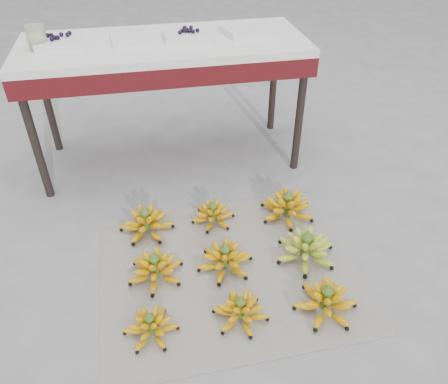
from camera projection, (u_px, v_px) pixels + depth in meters
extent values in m
plane|color=slate|center=(219.00, 262.00, 2.21)|extent=(60.00, 60.00, 0.00)
cube|color=silver|center=(229.00, 269.00, 2.17)|extent=(1.26, 1.07, 0.01)
ellipsoid|color=#DCA301|center=(151.00, 328.00, 1.85)|extent=(0.28, 0.28, 0.07)
ellipsoid|color=#DCA301|center=(150.00, 324.00, 1.83)|extent=(0.20, 0.20, 0.05)
ellipsoid|color=#DCA301|center=(150.00, 320.00, 1.82)|extent=(0.13, 0.13, 0.04)
cylinder|color=#405E1E|center=(150.00, 324.00, 1.83)|extent=(0.04, 0.04, 0.09)
cone|color=#405E1E|center=(149.00, 315.00, 1.80)|extent=(0.04, 0.04, 0.03)
ellipsoid|color=#DCA301|center=(240.00, 313.00, 1.91)|extent=(0.32, 0.32, 0.07)
ellipsoid|color=#DCA301|center=(240.00, 308.00, 1.89)|extent=(0.23, 0.23, 0.05)
ellipsoid|color=#DCA301|center=(241.00, 304.00, 1.88)|extent=(0.15, 0.15, 0.05)
cylinder|color=#405E1E|center=(240.00, 308.00, 1.89)|extent=(0.04, 0.04, 0.10)
cone|color=#405E1E|center=(241.00, 299.00, 1.86)|extent=(0.05, 0.05, 0.04)
ellipsoid|color=#DCA301|center=(325.00, 304.00, 1.95)|extent=(0.34, 0.34, 0.08)
ellipsoid|color=#DCA301|center=(326.00, 298.00, 1.92)|extent=(0.24, 0.24, 0.06)
ellipsoid|color=#DCA301|center=(327.00, 293.00, 1.90)|extent=(0.16, 0.16, 0.05)
cylinder|color=#405E1E|center=(326.00, 298.00, 1.92)|extent=(0.05, 0.05, 0.11)
cone|color=#405E1E|center=(329.00, 287.00, 1.88)|extent=(0.05, 0.05, 0.04)
ellipsoid|color=#DCA301|center=(156.00, 271.00, 2.10)|extent=(0.30, 0.30, 0.08)
ellipsoid|color=#DCA301|center=(155.00, 266.00, 2.08)|extent=(0.21, 0.21, 0.06)
ellipsoid|color=#DCA301|center=(154.00, 261.00, 2.06)|extent=(0.14, 0.14, 0.05)
cylinder|color=#405E1E|center=(155.00, 266.00, 2.08)|extent=(0.04, 0.04, 0.11)
cone|color=#405E1E|center=(154.00, 255.00, 2.04)|extent=(0.05, 0.05, 0.04)
ellipsoid|color=#DCA301|center=(225.00, 261.00, 2.16)|extent=(0.33, 0.33, 0.08)
ellipsoid|color=#DCA301|center=(225.00, 256.00, 2.13)|extent=(0.23, 0.23, 0.06)
ellipsoid|color=#DCA301|center=(225.00, 251.00, 2.11)|extent=(0.15, 0.15, 0.05)
cylinder|color=#405E1E|center=(225.00, 256.00, 2.13)|extent=(0.04, 0.04, 0.11)
cone|color=#405E1E|center=(225.00, 246.00, 2.09)|extent=(0.05, 0.05, 0.04)
ellipsoid|color=#85B228|center=(305.00, 251.00, 2.20)|extent=(0.37, 0.37, 0.09)
ellipsoid|color=#85B228|center=(306.00, 245.00, 2.18)|extent=(0.26, 0.26, 0.07)
ellipsoid|color=#85B228|center=(307.00, 240.00, 2.16)|extent=(0.17, 0.17, 0.06)
cylinder|color=#405E1E|center=(306.00, 245.00, 2.18)|extent=(0.05, 0.05, 0.12)
cone|color=#405E1E|center=(308.00, 234.00, 2.13)|extent=(0.06, 0.06, 0.05)
ellipsoid|color=#DCA301|center=(147.00, 225.00, 2.37)|extent=(0.35, 0.35, 0.08)
ellipsoid|color=#DCA301|center=(146.00, 220.00, 2.35)|extent=(0.25, 0.25, 0.06)
ellipsoid|color=#DCA301|center=(145.00, 215.00, 2.33)|extent=(0.16, 0.16, 0.05)
cylinder|color=#405E1E|center=(146.00, 220.00, 2.35)|extent=(0.05, 0.05, 0.12)
cone|color=#405E1E|center=(145.00, 209.00, 2.30)|extent=(0.05, 0.05, 0.04)
ellipsoid|color=#DCA301|center=(213.00, 216.00, 2.44)|extent=(0.26, 0.26, 0.07)
ellipsoid|color=#DCA301|center=(213.00, 212.00, 2.42)|extent=(0.19, 0.19, 0.05)
ellipsoid|color=#DCA301|center=(213.00, 208.00, 2.40)|extent=(0.12, 0.12, 0.04)
cylinder|color=#405E1E|center=(213.00, 212.00, 2.42)|extent=(0.04, 0.04, 0.10)
cone|color=#405E1E|center=(213.00, 203.00, 2.38)|extent=(0.05, 0.05, 0.04)
ellipsoid|color=#DCA301|center=(287.00, 210.00, 2.47)|extent=(0.35, 0.35, 0.09)
ellipsoid|color=#DCA301|center=(287.00, 204.00, 2.45)|extent=(0.25, 0.25, 0.07)
ellipsoid|color=#DCA301|center=(288.00, 199.00, 2.43)|extent=(0.16, 0.16, 0.06)
cylinder|color=#405E1E|center=(287.00, 204.00, 2.45)|extent=(0.05, 0.05, 0.12)
cone|color=#405E1E|center=(289.00, 193.00, 2.40)|extent=(0.06, 0.06, 0.05)
cylinder|color=black|center=(35.00, 141.00, 2.44)|extent=(0.05, 0.05, 0.76)
cylinder|color=black|center=(299.00, 116.00, 2.68)|extent=(0.05, 0.05, 0.76)
cylinder|color=black|center=(47.00, 99.00, 2.87)|extent=(0.05, 0.05, 0.76)
cylinder|color=black|center=(274.00, 81.00, 3.12)|extent=(0.05, 0.05, 0.76)
cube|color=#510F15|center=(165.00, 58.00, 2.59)|extent=(1.67, 0.67, 0.11)
cube|color=silver|center=(164.00, 44.00, 2.54)|extent=(1.67, 0.67, 0.04)
cube|color=silver|center=(58.00, 42.00, 2.45)|extent=(0.28, 0.21, 0.04)
sphere|color=black|center=(61.00, 34.00, 2.45)|extent=(0.02, 0.02, 0.02)
sphere|color=black|center=(51.00, 35.00, 2.44)|extent=(0.02, 0.02, 0.02)
sphere|color=black|center=(48.00, 35.00, 2.43)|extent=(0.02, 0.02, 0.02)
sphere|color=black|center=(69.00, 33.00, 2.47)|extent=(0.02, 0.02, 0.02)
sphere|color=black|center=(52.00, 39.00, 2.38)|extent=(0.02, 0.02, 0.02)
sphere|color=black|center=(67.00, 35.00, 2.44)|extent=(0.02, 0.02, 0.02)
sphere|color=black|center=(58.00, 37.00, 2.40)|extent=(0.02, 0.02, 0.02)
sphere|color=black|center=(55.00, 37.00, 2.40)|extent=(0.02, 0.02, 0.02)
cube|color=silver|center=(131.00, 39.00, 2.50)|extent=(0.24, 0.19, 0.04)
cube|color=silver|center=(186.00, 36.00, 2.53)|extent=(0.26, 0.19, 0.04)
sphere|color=black|center=(193.00, 31.00, 2.49)|extent=(0.02, 0.02, 0.02)
sphere|color=black|center=(180.00, 32.00, 2.48)|extent=(0.02, 0.02, 0.02)
sphere|color=black|center=(187.00, 29.00, 2.52)|extent=(0.02, 0.02, 0.02)
sphere|color=black|center=(183.00, 31.00, 2.51)|extent=(0.02, 0.02, 0.02)
sphere|color=black|center=(197.00, 30.00, 2.51)|extent=(0.02, 0.02, 0.02)
sphere|color=black|center=(185.00, 31.00, 2.50)|extent=(0.02, 0.02, 0.02)
sphere|color=black|center=(185.00, 28.00, 2.55)|extent=(0.02, 0.02, 0.02)
sphere|color=black|center=(191.00, 27.00, 2.55)|extent=(0.02, 0.02, 0.02)
sphere|color=black|center=(189.00, 31.00, 2.50)|extent=(0.02, 0.02, 0.02)
cube|color=silver|center=(246.00, 30.00, 2.62)|extent=(0.30, 0.25, 0.04)
cylinder|color=beige|center=(37.00, 37.00, 2.37)|extent=(0.13, 0.13, 0.13)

